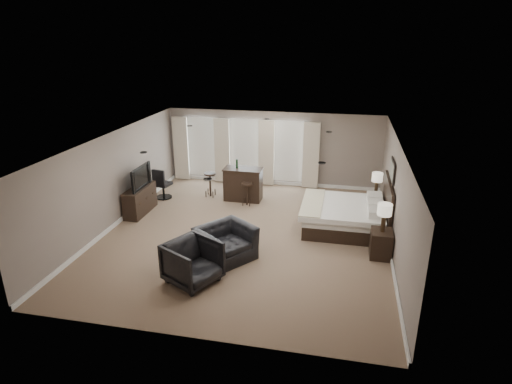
% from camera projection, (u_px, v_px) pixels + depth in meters
% --- Properties ---
extents(room, '(7.60, 8.60, 2.64)m').
position_uv_depth(room, '(245.00, 190.00, 11.08)').
color(room, '#745D4A').
rests_on(room, ground).
extents(window_bay, '(5.25, 0.20, 2.30)m').
position_uv_depth(window_bay, '(244.00, 151.00, 15.08)').
color(window_bay, silver).
rests_on(window_bay, room).
extents(bed, '(2.25, 2.15, 1.43)m').
position_uv_depth(bed, '(345.00, 204.00, 11.69)').
color(bed, silver).
rests_on(bed, ground).
extents(nightstand_near, '(0.50, 0.61, 0.67)m').
position_uv_depth(nightstand_near, '(381.00, 244.00, 10.32)').
color(nightstand_near, black).
rests_on(nightstand_near, ground).
extents(nightstand_far, '(0.41, 0.51, 0.55)m').
position_uv_depth(nightstand_far, '(375.00, 202.00, 13.00)').
color(nightstand_far, black).
rests_on(nightstand_far, ground).
extents(lamp_near, '(0.34, 0.34, 0.70)m').
position_uv_depth(lamp_near, '(384.00, 218.00, 10.08)').
color(lamp_near, beige).
rests_on(lamp_near, nightstand_near).
extents(lamp_far, '(0.32, 0.32, 0.66)m').
position_uv_depth(lamp_far, '(377.00, 183.00, 12.79)').
color(lamp_far, beige).
rests_on(lamp_far, nightstand_far).
extents(wall_art, '(0.04, 0.96, 0.56)m').
position_uv_depth(wall_art, '(392.00, 171.00, 11.11)').
color(wall_art, slate).
rests_on(wall_art, room).
extents(dresser, '(0.45, 1.39, 0.81)m').
position_uv_depth(dresser, '(140.00, 200.00, 12.82)').
color(dresser, black).
rests_on(dresser, ground).
extents(tv, '(0.67, 1.16, 0.15)m').
position_uv_depth(tv, '(138.00, 185.00, 12.65)').
color(tv, black).
rests_on(tv, dresser).
extents(armchair_near, '(1.40, 1.48, 1.09)m').
position_uv_depth(armchair_near, '(225.00, 238.00, 10.15)').
color(armchair_near, black).
rests_on(armchair_near, ground).
extents(armchair_far, '(1.31, 1.34, 1.04)m').
position_uv_depth(armchair_far, '(193.00, 261.00, 9.18)').
color(armchair_far, black).
rests_on(armchair_far, ground).
extents(bar_counter, '(1.23, 0.64, 1.07)m').
position_uv_depth(bar_counter, '(243.00, 184.00, 13.79)').
color(bar_counter, black).
rests_on(bar_counter, ground).
extents(bar_stool_left, '(0.48, 0.48, 0.81)m').
position_uv_depth(bar_stool_left, '(210.00, 185.00, 14.13)').
color(bar_stool_left, black).
rests_on(bar_stool_left, ground).
extents(bar_stool_right, '(0.45, 0.45, 0.73)m').
position_uv_depth(bar_stool_right, '(247.00, 194.00, 13.42)').
color(bar_stool_right, black).
rests_on(bar_stool_right, ground).
extents(desk_chair, '(0.62, 0.62, 1.03)m').
position_uv_depth(desk_chair, '(163.00, 183.00, 13.93)').
color(desk_chair, black).
rests_on(desk_chair, ground).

